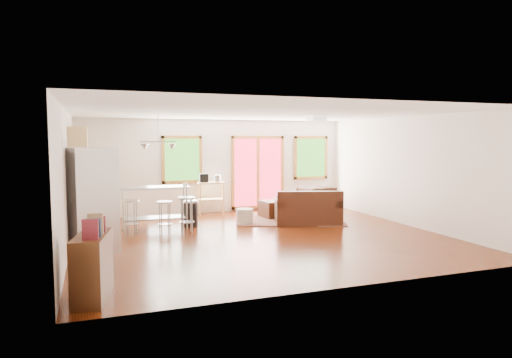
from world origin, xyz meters
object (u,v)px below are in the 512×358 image
object	(u,v)px
coffee_table	(306,203)
ottoman	(274,209)
loveseat	(308,210)
island	(155,200)
kitchen_cart	(210,187)
refrigerator	(92,200)
armchair	(316,198)
rug	(291,219)

from	to	relation	value
coffee_table	ottoman	size ratio (longest dim) A/B	1.63
loveseat	island	xyz separation A→B (m)	(-3.58, 0.63, 0.34)
kitchen_cart	refrigerator	bearing A→B (deg)	-132.34
coffee_table	kitchen_cart	distance (m)	2.64
refrigerator	island	world-z (taller)	refrigerator
coffee_table	armchair	bearing A→B (deg)	34.71
loveseat	kitchen_cart	xyz separation A→B (m)	(-1.89, 2.18, 0.44)
coffee_table	ottoman	xyz separation A→B (m)	(-0.87, 0.09, -0.14)
loveseat	coffee_table	world-z (taller)	loveseat
ottoman	island	xyz separation A→B (m)	(-3.16, -0.49, 0.45)
armchair	refrigerator	bearing A→B (deg)	14.27
ottoman	kitchen_cart	xyz separation A→B (m)	(-1.47, 1.06, 0.54)
refrigerator	rug	bearing A→B (deg)	1.83
ottoman	kitchen_cart	bearing A→B (deg)	144.02
ottoman	refrigerator	bearing A→B (deg)	-153.28
armchair	rug	bearing A→B (deg)	22.48
loveseat	island	size ratio (longest dim) A/B	1.12
loveseat	kitchen_cart	size ratio (longest dim) A/B	1.57
coffee_table	loveseat	bearing A→B (deg)	-113.53
island	refrigerator	bearing A→B (deg)	-127.10
island	kitchen_cart	size ratio (longest dim) A/B	1.40
island	ottoman	bearing A→B (deg)	8.78
rug	refrigerator	size ratio (longest dim) A/B	1.36
refrigerator	coffee_table	bearing A→B (deg)	2.68
coffee_table	armchair	world-z (taller)	armchair
ottoman	refrigerator	distance (m)	5.09
loveseat	coffee_table	distance (m)	1.12
coffee_table	ottoman	bearing A→B (deg)	173.84
loveseat	refrigerator	world-z (taller)	refrigerator
rug	refrigerator	distance (m)	5.21
loveseat	rug	bearing A→B (deg)	119.47
coffee_table	rug	bearing A→B (deg)	-151.48
coffee_table	armchair	distance (m)	0.55
ottoman	loveseat	bearing A→B (deg)	-69.14
coffee_table	refrigerator	size ratio (longest dim) A/B	0.57
loveseat	refrigerator	xyz separation A→B (m)	(-4.93, -1.15, 0.63)
rug	loveseat	world-z (taller)	loveseat
armchair	kitchen_cart	world-z (taller)	kitchen_cart
loveseat	kitchen_cart	distance (m)	2.92
armchair	ottoman	bearing A→B (deg)	0.53
armchair	island	distance (m)	4.54
armchair	refrigerator	world-z (taller)	refrigerator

